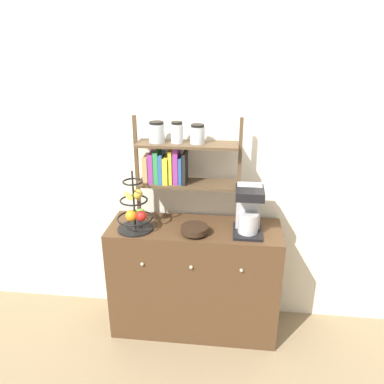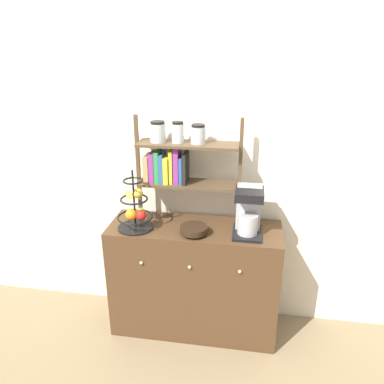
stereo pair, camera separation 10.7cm
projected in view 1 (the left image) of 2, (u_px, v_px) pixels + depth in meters
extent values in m
plane|color=#847051|center=(191.00, 344.00, 2.72)|extent=(12.00, 12.00, 0.00)
cube|color=silver|center=(199.00, 154.00, 2.66)|extent=(7.00, 0.05, 2.60)
cube|color=#4C331E|center=(194.00, 279.00, 2.75)|extent=(1.20, 0.42, 0.85)
sphere|color=#B2AD8C|center=(142.00, 264.00, 2.50)|extent=(0.02, 0.02, 0.02)
sphere|color=#B2AD8C|center=(191.00, 267.00, 2.47)|extent=(0.02, 0.02, 0.02)
sphere|color=#B2AD8C|center=(241.00, 270.00, 2.43)|extent=(0.02, 0.02, 0.02)
cube|color=black|center=(247.00, 232.00, 2.52)|extent=(0.19, 0.24, 0.02)
cube|color=#B7B7BC|center=(248.00, 206.00, 2.52)|extent=(0.16, 0.10, 0.30)
cylinder|color=#B7B7BC|center=(248.00, 223.00, 2.47)|extent=(0.13, 0.13, 0.14)
cube|color=black|center=(250.00, 193.00, 2.40)|extent=(0.18, 0.19, 0.06)
cylinder|color=black|center=(136.00, 228.00, 2.57)|extent=(0.24, 0.24, 0.01)
cylinder|color=black|center=(134.00, 200.00, 2.49)|extent=(0.01, 0.01, 0.41)
torus|color=black|center=(135.00, 218.00, 2.54)|extent=(0.24, 0.24, 0.01)
torus|color=black|center=(134.00, 200.00, 2.49)|extent=(0.19, 0.19, 0.01)
torus|color=black|center=(133.00, 182.00, 2.44)|extent=(0.13, 0.13, 0.01)
sphere|color=red|center=(141.00, 216.00, 2.49)|extent=(0.07, 0.07, 0.07)
sphere|color=#6BAD33|center=(141.00, 214.00, 2.51)|extent=(0.07, 0.07, 0.07)
sphere|color=orange|center=(131.00, 216.00, 2.48)|extent=(0.08, 0.08, 0.08)
ellipsoid|color=yellow|center=(128.00, 196.00, 2.50)|extent=(0.12, 0.14, 0.04)
sphere|color=gold|center=(137.00, 194.00, 2.50)|extent=(0.07, 0.07, 0.07)
cylinder|color=black|center=(194.00, 233.00, 2.50)|extent=(0.10, 0.10, 0.02)
cylinder|color=black|center=(195.00, 229.00, 2.49)|extent=(0.18, 0.18, 0.04)
cube|color=brown|center=(137.00, 169.00, 2.59)|extent=(0.02, 0.02, 0.75)
cube|color=brown|center=(239.00, 173.00, 2.52)|extent=(0.02, 0.02, 0.75)
cube|color=brown|center=(187.00, 184.00, 2.59)|extent=(0.68, 0.20, 0.02)
cube|color=brown|center=(187.00, 144.00, 2.48)|extent=(0.68, 0.20, 0.02)
cube|color=tan|center=(147.00, 168.00, 2.58)|extent=(0.03, 0.15, 0.18)
cube|color=#8C338C|center=(152.00, 167.00, 2.57)|extent=(0.03, 0.15, 0.20)
cube|color=#2D8C47|center=(157.00, 166.00, 2.56)|extent=(0.03, 0.15, 0.22)
cube|color=#2D599E|center=(162.00, 167.00, 2.56)|extent=(0.03, 0.16, 0.20)
cube|color=yellow|center=(167.00, 169.00, 2.56)|extent=(0.03, 0.16, 0.18)
cube|color=yellow|center=(171.00, 166.00, 2.55)|extent=(0.02, 0.14, 0.23)
cube|color=#8C338C|center=(176.00, 165.00, 2.54)|extent=(0.03, 0.13, 0.25)
cube|color=#2D599E|center=(181.00, 170.00, 2.55)|extent=(0.02, 0.13, 0.18)
cube|color=black|center=(185.00, 168.00, 2.54)|extent=(0.02, 0.16, 0.21)
cylinder|color=silver|center=(157.00, 133.00, 2.48)|extent=(0.11, 0.11, 0.12)
cylinder|color=black|center=(156.00, 123.00, 2.45)|extent=(0.09, 0.09, 0.02)
cylinder|color=silver|center=(177.00, 134.00, 2.46)|extent=(0.08, 0.08, 0.13)
cylinder|color=black|center=(177.00, 123.00, 2.44)|extent=(0.07, 0.07, 0.02)
cylinder|color=silver|center=(197.00, 135.00, 2.45)|extent=(0.10, 0.10, 0.11)
cylinder|color=black|center=(198.00, 126.00, 2.43)|extent=(0.09, 0.09, 0.02)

